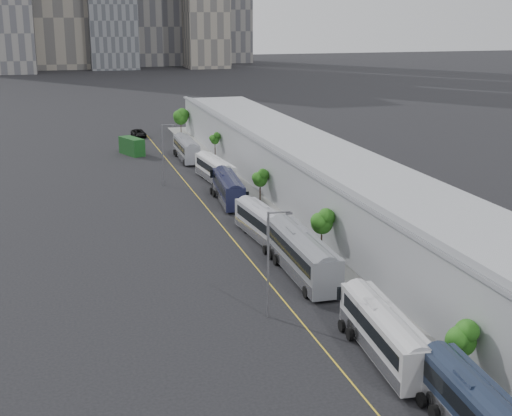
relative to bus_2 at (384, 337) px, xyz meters
name	(u,v)px	position (x,y,z in m)	size (l,w,h in m)	color
sidewalk	(348,250)	(6.87, 22.56, -1.47)	(10.00, 170.00, 0.12)	gray
lane_line	(250,260)	(-3.63, 22.56, -1.52)	(0.12, 160.00, 0.02)	gold
depot	(384,215)	(10.86, 22.56, 1.99)	(12.45, 160.40, 7.20)	gray
bus_2	(384,337)	(0.00, 0.00, 0.00)	(3.47, 12.55, 3.62)	silver
bus_3	(302,258)	(-0.19, 16.83, 0.20)	(3.11, 14.07, 4.10)	slate
bus_4	(264,227)	(-0.49, 28.10, -0.03)	(3.43, 12.31, 3.55)	#9C9DA5
bus_5	(228,191)	(-0.35, 44.68, -0.01)	(3.56, 12.46, 3.59)	#161832
bus_6	(215,172)	(0.50, 56.29, -0.03)	(3.42, 12.27, 3.54)	white
bus_7	(186,151)	(-0.50, 73.40, 0.00)	(2.77, 12.39, 3.61)	gray
tree_1	(461,337)	(3.62, -3.95, 1.37)	(2.08, 2.08, 3.95)	black
tree_2	(322,220)	(3.56, 21.58, 2.25)	(2.21, 2.21, 4.90)	black
tree_3	(260,178)	(3.72, 44.07, 1.61)	(1.89, 1.89, 4.11)	black
tree_4	(215,139)	(3.94, 71.36, 2.08)	(1.46, 1.46, 4.41)	black
tree_5	(181,115)	(3.20, 99.01, 2.32)	(2.93, 2.93, 5.32)	black
street_lamp_near	(270,257)	(-5.70, 8.90, 3.56)	(2.04, 0.22, 8.81)	#59595E
street_lamp_far	(164,150)	(-6.79, 56.21, 3.51)	(2.04, 0.22, 8.70)	#59595E
shipping_container	(132,146)	(-8.71, 80.29, -0.05)	(2.11, 5.69, 2.95)	#144217
suv	(139,133)	(-5.42, 98.10, -0.77)	(2.51, 5.45, 1.52)	black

